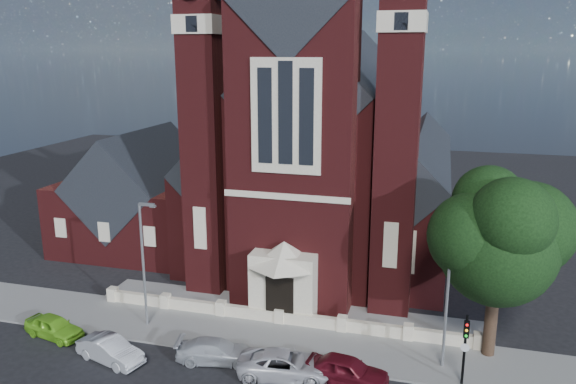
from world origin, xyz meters
The scene contains 15 objects.
ground centered at (0.00, 15.00, 0.00)m, with size 120.00×120.00×0.00m, color black.
pavement_strip centered at (0.00, 4.50, 0.00)m, with size 60.00×5.00×0.12m, color gray.
forecourt_paving centered at (0.00, 8.50, 0.00)m, with size 26.00×3.00×0.14m, color gray.
forecourt_wall centered at (0.00, 6.50, 0.00)m, with size 24.00×0.40×0.90m, color beige.
church centered at (0.00, 22.94, 8.19)m, with size 20.01×34.90×29.20m.
parish_hall centered at (-16.00, 18.00, 4.01)m, with size 12.00×12.20×10.24m.
street_tree centered at (12.60, 5.71, 6.96)m, with size 6.40×6.60×10.70m.
street_lamp_left centered at (-7.91, 4.00, 4.60)m, with size 1.16×0.22×8.09m.
street_lamp_right centered at (10.09, 4.00, 4.60)m, with size 1.16×0.22×8.09m.
traffic_signal centered at (11.00, 2.43, 2.58)m, with size 0.28×0.42×4.00m.
car_lime_van centered at (-12.72, 1.25, 0.67)m, with size 1.57×3.91×1.33m, color #81D42A.
car_silver_a centered at (-7.88, -0.26, 0.68)m, with size 1.44×4.14×1.36m, color #B4B8BC.
car_silver_b centered at (-2.18, 1.27, 0.64)m, with size 1.80×4.44×1.29m, color #B5B9BE.
car_white_suv centered at (1.94, 0.89, 0.70)m, with size 2.34×5.07×1.41m, color silver.
car_dark_red centered at (5.21, 1.15, 0.74)m, with size 1.76×4.37×1.49m, color #5B0F1A.
Camera 1 is at (9.17, -24.71, 16.94)m, focal length 35.00 mm.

